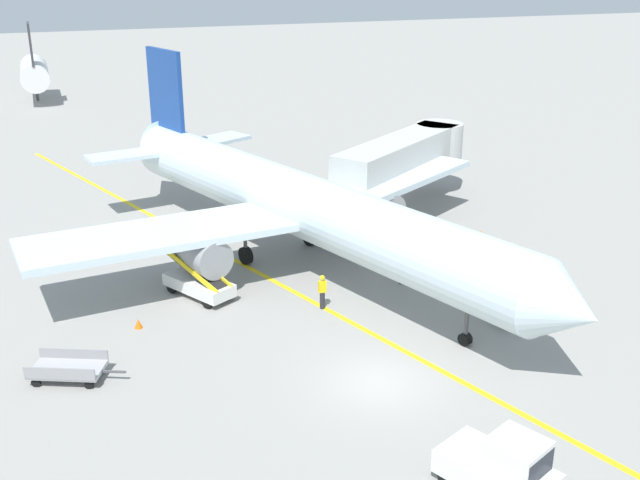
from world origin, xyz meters
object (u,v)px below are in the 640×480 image
belt_loader_forward_hold (197,281)px  safety_cone_nose_left (138,324)px  baggage_cart_loaded (68,369)px  ground_crew_wing_walker (322,291)px  baggage_tug_near_wing (503,298)px  ground_crew_marshaller (402,267)px  safety_cone_nose_right (481,234)px  jet_bridge (409,155)px  pushback_tug (503,468)px  belt_loader_aft_hold (470,256)px  airliner (294,202)px

belt_loader_forward_hold → safety_cone_nose_left: 4.13m
baggage_cart_loaded → ground_crew_wing_walker: ground_crew_wing_walker is taller
baggage_tug_near_wing → ground_crew_marshaller: bearing=118.7°
safety_cone_nose_right → safety_cone_nose_left: bearing=-166.8°
jet_bridge → safety_cone_nose_right: size_ratio=27.04×
safety_cone_nose_left → safety_cone_nose_right: same height
belt_loader_forward_hold → baggage_cart_loaded: belt_loader_forward_hold is taller
pushback_tug → belt_loader_forward_hold: size_ratio=0.81×
baggage_tug_near_wing → belt_loader_forward_hold: (-12.73, 7.16, -0.15)m
ground_crew_marshaller → ground_crew_wing_walker: same height
jet_bridge → safety_cone_nose_left: (-18.94, -11.35, -3.32)m
pushback_tug → ground_crew_wing_walker: pushback_tug is taller
belt_loader_aft_hold → safety_cone_nose_left: size_ratio=11.71×
pushback_tug → safety_cone_nose_left: pushback_tug is taller
safety_cone_nose_left → safety_cone_nose_right: 21.13m
safety_cone_nose_left → ground_crew_marshaller: bearing=1.6°
jet_bridge → baggage_tug_near_wing: jet_bridge is taller
ground_crew_marshaller → baggage_cart_loaded: bearing=-166.7°
belt_loader_forward_hold → safety_cone_nose_left: (-3.21, -2.53, -0.56)m
jet_bridge → ground_crew_wing_walker: jet_bridge is taller
pushback_tug → ground_crew_wing_walker: bearing=92.4°
ground_crew_marshaller → safety_cone_nose_left: bearing=-178.4°
belt_loader_forward_hold → safety_cone_nose_left: belt_loader_forward_hold is taller
belt_loader_aft_hold → safety_cone_nose_left: belt_loader_aft_hold is taller
airliner → pushback_tug: 20.38m
airliner → belt_loader_aft_hold: size_ratio=6.66×
jet_bridge → ground_crew_marshaller: (-5.74, -10.99, -2.63)m
pushback_tug → safety_cone_nose_left: (-9.04, 15.27, -0.77)m
jet_bridge → ground_crew_marshaller: jet_bridge is taller
baggage_tug_near_wing → safety_cone_nose_left: bearing=163.8°
ground_crew_wing_walker → safety_cone_nose_right: bearing=25.4°
belt_loader_forward_hold → safety_cone_nose_right: (17.36, 2.29, -0.56)m
baggage_cart_loaded → ground_crew_wing_walker: size_ratio=2.21×
belt_loader_forward_hold → safety_cone_nose_left: bearing=-141.8°
belt_loader_forward_hold → ground_crew_marshaller: belt_loader_forward_hold is taller
baggage_tug_near_wing → ground_crew_wing_walker: baggage_tug_near_wing is taller
baggage_cart_loaded → pushback_tug: bearing=-43.9°
pushback_tug → belt_loader_forward_hold: bearing=108.1°
baggage_cart_loaded → safety_cone_nose_left: 4.74m
jet_bridge → pushback_tug: (-9.90, -26.62, -2.55)m
baggage_tug_near_wing → ground_crew_marshaller: baggage_tug_near_wing is taller
airliner → ground_crew_marshaller: 6.70m
baggage_tug_near_wing → baggage_cart_loaded: bearing=176.6°
pushback_tug → baggage_tug_near_wing: (6.90, 10.64, -0.07)m
pushback_tug → belt_loader_aft_hold: 18.02m
belt_loader_forward_hold → ground_crew_wing_walker: size_ratio=2.94×
baggage_tug_near_wing → safety_cone_nose_left: (-15.94, 4.63, -0.71)m
belt_loader_forward_hold → belt_loader_aft_hold: size_ratio=0.97×
baggage_cart_loaded → safety_cone_nose_right: bearing=19.3°
belt_loader_aft_hold → baggage_cart_loaded: (-20.53, -4.22, -0.31)m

